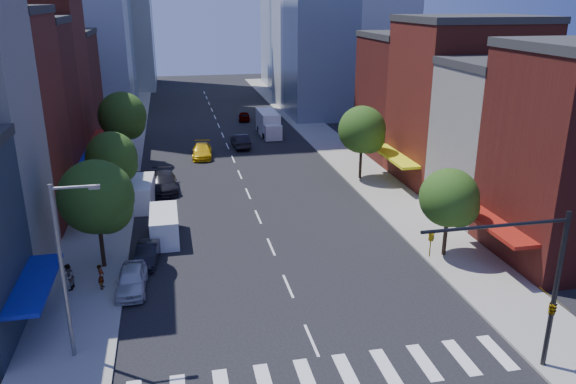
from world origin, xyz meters
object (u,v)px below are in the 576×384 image
at_px(cargo_van_far, 140,194).
at_px(pedestrian_far, 68,277).
at_px(parked_car_second, 147,254).
at_px(pedestrian_near, 101,277).
at_px(traffic_car_oncoming, 240,141).
at_px(box_truck, 269,124).
at_px(parked_car_third, 143,181).
at_px(cargo_van_near, 164,226).
at_px(traffic_car_far, 244,116).
at_px(taxi, 202,151).
at_px(parked_car_front, 132,280).
at_px(parked_car_rear, 164,182).

distance_m(cargo_van_far, pedestrian_far, 15.01).
height_order(parked_car_second, pedestrian_near, pedestrian_near).
distance_m(traffic_car_oncoming, box_truck, 7.26).
bearing_deg(parked_car_third, box_truck, 49.46).
distance_m(cargo_van_near, traffic_car_far, 43.29).
xyz_separation_m(cargo_van_far, box_truck, (15.46, 24.14, 0.31)).
xyz_separation_m(cargo_van_near, taxi, (4.18, 22.57, -0.31)).
distance_m(parked_car_front, traffic_car_oncoming, 35.37).
height_order(box_truck, pedestrian_near, box_truck).
distance_m(traffic_car_oncoming, traffic_car_far, 15.79).
relative_size(cargo_van_near, pedestrian_near, 3.21).
relative_size(parked_car_third, pedestrian_far, 3.02).
xyz_separation_m(traffic_car_far, pedestrian_far, (-17.29, -48.57, 0.33)).
bearing_deg(taxi, cargo_van_far, -107.76).
bearing_deg(box_truck, taxi, -135.20).
xyz_separation_m(parked_car_third, pedestrian_far, (-3.74, -19.60, 0.29)).
height_order(parked_car_third, traffic_car_oncoming, traffic_car_oncoming).
relative_size(taxi, box_truck, 0.68).
xyz_separation_m(cargo_van_far, traffic_car_oncoming, (11.01, 18.45, -0.32)).
bearing_deg(parked_car_second, parked_car_third, 99.74).
distance_m(traffic_car_far, box_truck, 10.10).
relative_size(traffic_car_oncoming, pedestrian_near, 3.12).
relative_size(parked_car_rear, cargo_van_far, 1.03).
relative_size(cargo_van_near, pedestrian_far, 3.02).
height_order(parked_car_third, box_truck, box_truck).
bearing_deg(box_truck, parked_car_rear, -123.82).
height_order(parked_car_rear, pedestrian_near, pedestrian_near).
bearing_deg(cargo_van_far, traffic_car_oncoming, 62.44).
distance_m(parked_car_rear, box_truck, 24.30).
relative_size(parked_car_second, pedestrian_far, 2.38).
bearing_deg(parked_car_rear, taxi, 65.78).
distance_m(parked_car_rear, traffic_car_far, 32.26).
relative_size(parked_car_front, traffic_car_far, 1.13).
bearing_deg(pedestrian_far, traffic_car_far, 167.09).
distance_m(cargo_van_near, pedestrian_near, 8.04).
bearing_deg(parked_car_rear, pedestrian_near, -104.85).
bearing_deg(parked_car_front, traffic_car_far, 76.60).
distance_m(parked_car_front, parked_car_second, 3.90).
bearing_deg(box_truck, pedestrian_far, -116.59).
relative_size(traffic_car_far, box_truck, 0.51).
bearing_deg(pedestrian_near, taxi, -8.23).
height_order(cargo_van_far, pedestrian_near, cargo_van_far).
relative_size(cargo_van_near, traffic_car_far, 1.31).
height_order(traffic_car_far, pedestrian_near, pedestrian_near).
bearing_deg(cargo_van_near, pedestrian_near, -118.66).
bearing_deg(cargo_van_near, taxi, 79.11).
height_order(parked_car_rear, box_truck, box_truck).
relative_size(parked_car_front, traffic_car_oncoming, 0.89).
xyz_separation_m(parked_car_second, traffic_car_far, (12.72, 45.40, 0.00)).
bearing_deg(pedestrian_near, box_truck, -17.06).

